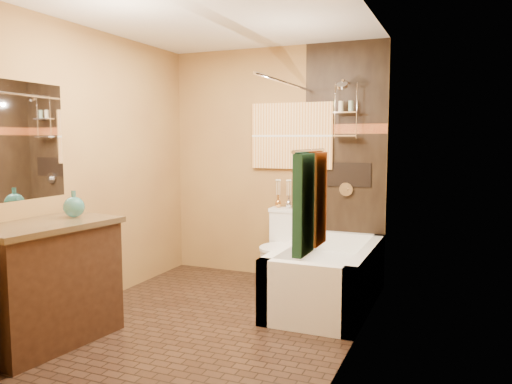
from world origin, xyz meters
The scene contains 23 objects.
floor centered at (0.00, 0.00, 0.00)m, with size 3.00×3.00×0.00m, color black.
wall_left centered at (-1.20, 0.00, 1.25)m, with size 0.02×3.00×2.50m, color olive.
wall_right centered at (1.20, 0.00, 1.25)m, with size 0.02×3.00×2.50m, color olive.
wall_back centered at (0.00, 1.50, 1.25)m, with size 2.40×0.02×2.50m, color olive.
wall_front centered at (0.00, -1.50, 1.25)m, with size 2.40×0.02×2.50m, color olive.
ceiling centered at (0.00, 0.00, 2.50)m, with size 3.00×3.00×0.00m, color silver.
alcove_tile_back centered at (0.78, 1.49, 1.25)m, with size 0.85×0.01×2.50m, color black.
alcove_tile_right centered at (1.19, 0.75, 1.25)m, with size 0.01×1.50×2.50m, color black.
mosaic_band_back centered at (0.78, 1.48, 1.62)m, with size 0.85×0.01×0.10m, color maroon.
mosaic_band_right centered at (1.18, 0.75, 1.62)m, with size 0.01×1.50×0.10m, color maroon.
alcove_niche centered at (0.80, 1.48, 1.15)m, with size 0.50×0.01×0.25m, color black.
shower_fixtures centered at (0.80, 1.38, 1.67)m, with size 0.24×0.33×1.16m.
curtain_rod centered at (0.40, 0.75, 2.02)m, with size 0.03×0.03×1.55m, color silver.
towel_bar centered at (1.15, -1.05, 1.45)m, with size 0.02×0.02×0.55m, color silver.
towel_teal centered at (1.16, -1.18, 1.18)m, with size 0.05×0.22×0.52m, color #1A5955.
towel_rust centered at (1.16, -0.92, 1.18)m, with size 0.05×0.22×0.52m, color brown.
sunset_painting centered at (0.20, 1.48, 1.55)m, with size 0.90×0.04×0.70m, color orange.
vanity_mirror centered at (-1.19, -0.89, 1.50)m, with size 0.01×1.00×0.90m, color white.
bathtub centered at (0.80, 0.75, 0.22)m, with size 0.80×1.50×0.55m.
toilet centered at (0.20, 1.21, 0.40)m, with size 0.40×0.59×0.78m.
vanity centered at (-0.92, -0.89, 0.46)m, with size 0.76×1.10×0.91m.
teal_bottle centered at (-0.87, -0.62, 1.01)m, with size 0.16×0.16×0.26m, color #267372, non-canonical shape.
bud_vases centered at (0.20, 1.39, 0.94)m, with size 0.30×0.06×0.30m.
Camera 1 is at (1.91, -3.61, 1.51)m, focal length 35.00 mm.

